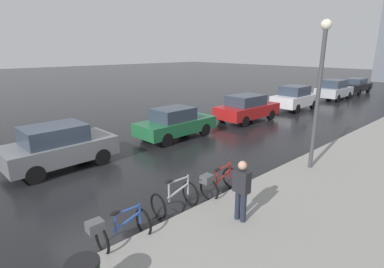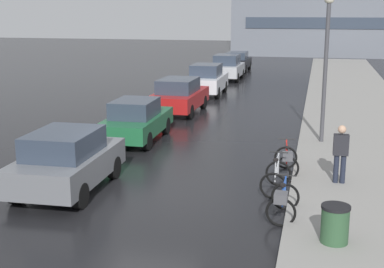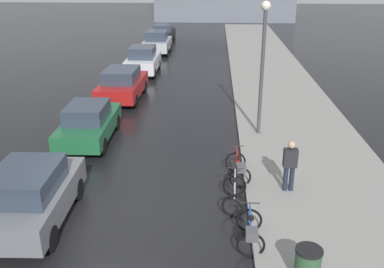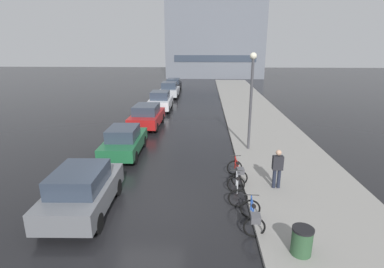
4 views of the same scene
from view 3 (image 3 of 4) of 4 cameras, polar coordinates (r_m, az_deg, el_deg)
name	(u,v)px [view 3 (image 3 of 4)]	position (r m, az deg, el deg)	size (l,w,h in m)	color
ground_plane	(115,222)	(11.89, -10.26, -11.45)	(140.00, 140.00, 0.00)	black
sidewalk_kerb	(285,107)	(20.94, 12.33, 3.48)	(4.80, 60.00, 0.14)	gray
bicycle_nearest	(250,232)	(10.60, 7.78, -12.77)	(0.71, 1.38, 0.91)	black
bicycle_second	(235,194)	(12.25, 5.69, -7.95)	(0.75, 1.18, 0.99)	black
bicycle_third	(238,168)	(13.56, 6.21, -4.53)	(0.79, 1.47, 0.96)	black
car_grey	(30,195)	(12.03, -20.79, -7.63)	(2.02, 3.95, 1.64)	slate
car_green	(89,123)	(16.90, -13.59, 1.46)	(1.84, 4.14, 1.54)	#1E6038
car_red	(122,84)	(22.01, -9.28, 6.61)	(1.98, 4.25, 1.61)	#AD1919
car_white	(143,60)	(27.28, -6.57, 9.74)	(1.90, 4.02, 1.73)	silver
car_silver	(157,42)	(33.75, -4.66, 12.12)	(1.92, 3.82, 1.73)	#B2B5BA
car_black	(164,33)	(39.26, -3.80, 13.33)	(1.85, 4.25, 1.49)	black
pedestrian	(290,165)	(12.86, 12.91, -4.02)	(0.40, 0.25, 1.72)	#1E2333
streetlamp	(263,56)	(16.48, 9.44, 10.26)	(0.35, 0.35, 5.22)	#424247
trash_bin	(307,267)	(9.79, 15.12, -16.76)	(0.58, 0.58, 0.92)	#2D5133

